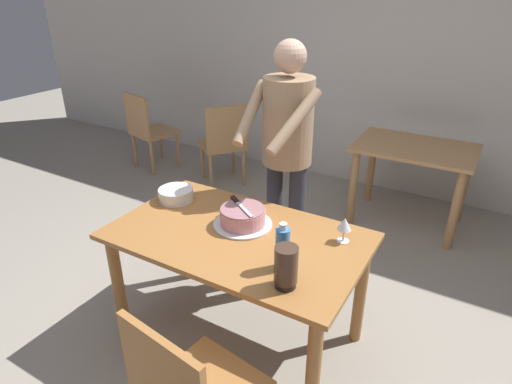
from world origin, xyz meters
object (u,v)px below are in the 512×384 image
object	(u,v)px
person_cutting_cake	(286,145)
background_chair_2	(148,128)
plate_stack	(176,195)
background_chair_3	(224,141)
water_bottle	(282,248)
cake_on_platter	(243,217)
wine_glass_near	(345,225)
hurricane_lamp	(286,267)
background_table	(413,164)
cake_knife	(237,202)
main_dining_table	(238,252)

from	to	relation	value
person_cutting_cake	background_chair_2	distance (m)	2.66
plate_stack	background_chair_2	xyz separation A→B (m)	(-1.80, 1.63, -0.30)
background_chair_3	water_bottle	bearing A→B (deg)	-49.40
cake_on_platter	wine_glass_near	size ratio (longest dim) A/B	2.36
wine_glass_near	person_cutting_cake	xyz separation A→B (m)	(-0.56, 0.41, 0.22)
wine_glass_near	hurricane_lamp	size ratio (longest dim) A/B	0.69
hurricane_lamp	background_table	distance (m)	2.29
cake_on_platter	background_chair_2	size ratio (longest dim) A/B	0.38
cake_on_platter	background_chair_2	distance (m)	2.89
cake_on_platter	plate_stack	size ratio (longest dim) A/B	1.55
cake_knife	person_cutting_cake	distance (m)	0.54
main_dining_table	background_chair_3	size ratio (longest dim) A/B	1.57
hurricane_lamp	background_chair_2	size ratio (longest dim) A/B	0.23
person_cutting_cake	background_chair_3	distance (m)	1.89
water_bottle	person_cutting_cake	world-z (taller)	person_cutting_cake
main_dining_table	person_cutting_cake	distance (m)	0.78
person_cutting_cake	background_table	distance (m)	1.56
cake_on_platter	cake_knife	distance (m)	0.10
plate_stack	cake_on_platter	bearing A→B (deg)	-5.67
plate_stack	water_bottle	xyz separation A→B (m)	(0.92, -0.31, 0.07)
water_bottle	person_cutting_cake	distance (m)	0.90
wine_glass_near	background_chair_3	bearing A→B (deg)	139.40
cake_on_platter	background_table	distance (m)	2.00
person_cutting_cake	plate_stack	bearing A→B (deg)	-137.89
cake_knife	plate_stack	distance (m)	0.48
wine_glass_near	person_cutting_cake	bearing A→B (deg)	143.85
main_dining_table	water_bottle	bearing A→B (deg)	-23.45
background_table	cake_on_platter	bearing A→B (deg)	-106.50
hurricane_lamp	background_chair_3	size ratio (longest dim) A/B	0.23
main_dining_table	background_chair_3	xyz separation A→B (m)	(-1.36, 1.85, -0.14)
main_dining_table	background_chair_2	world-z (taller)	background_chair_2
cake_knife	hurricane_lamp	bearing A→B (deg)	-38.22
cake_knife	plate_stack	world-z (taller)	cake_knife
cake_on_platter	wine_glass_near	distance (m)	0.58
background_chair_2	background_chair_3	bearing A→B (deg)	3.81
plate_stack	person_cutting_cake	xyz separation A→B (m)	(0.54, 0.48, 0.29)
cake_knife	background_chair_2	size ratio (longest dim) A/B	0.26
water_bottle	wine_glass_near	bearing A→B (deg)	65.42
hurricane_lamp	plate_stack	bearing A→B (deg)	156.95
cake_on_platter	plate_stack	bearing A→B (deg)	174.33
person_cutting_cake	wine_glass_near	bearing A→B (deg)	-36.15
cake_on_platter	background_chair_3	xyz separation A→B (m)	(-1.33, 1.75, -0.31)
hurricane_lamp	person_cutting_cake	xyz separation A→B (m)	(-0.46, 0.91, 0.22)
background_chair_3	cake_knife	bearing A→B (deg)	-53.35
wine_glass_near	background_chair_2	distance (m)	3.30
water_bottle	background_chair_3	size ratio (longest dim) A/B	0.28
main_dining_table	hurricane_lamp	world-z (taller)	hurricane_lamp
water_bottle	person_cutting_cake	xyz separation A→B (m)	(-0.38, 0.79, 0.21)
wine_glass_near	background_chair_3	distance (m)	2.52
cake_knife	water_bottle	bearing A→B (deg)	-33.35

